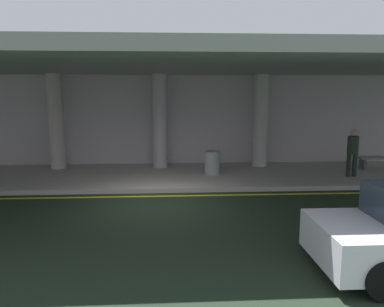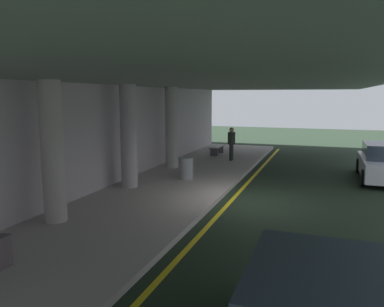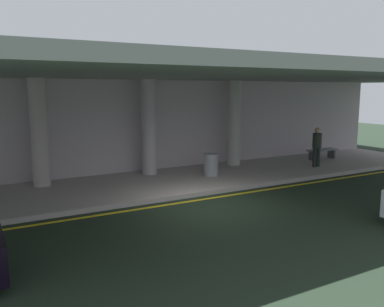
{
  "view_description": "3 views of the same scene",
  "coord_description": "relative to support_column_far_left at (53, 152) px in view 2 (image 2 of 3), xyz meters",
  "views": [
    {
      "loc": [
        0.38,
        -10.53,
        3.14
      ],
      "look_at": [
        1.11,
        1.75,
        1.12
      ],
      "focal_mm": 35.54,
      "sensor_mm": 36.0,
      "label": 1
    },
    {
      "loc": [
        -11.91,
        -2.15,
        3.4
      ],
      "look_at": [
        1.12,
        2.44,
        1.31
      ],
      "focal_mm": 35.63,
      "sensor_mm": 36.0,
      "label": 2
    },
    {
      "loc": [
        -6.15,
        -9.92,
        3.4
      ],
      "look_at": [
        0.81,
        2.48,
        1.16
      ],
      "focal_mm": 37.87,
      "sensor_mm": 36.0,
      "label": 3
    }
  ],
  "objects": [
    {
      "name": "bench_metal",
      "position": [
        12.48,
        -0.89,
        -1.47
      ],
      "size": [
        1.6,
        0.5,
        0.48
      ],
      "color": "slate",
      "rests_on": "sidewalk"
    },
    {
      "name": "support_column_center",
      "position": [
        8.0,
        0.0,
        0.0
      ],
      "size": [
        0.59,
        0.59,
        3.65
      ],
      "primitive_type": "cylinder",
      "color": "#ADA7A5",
      "rests_on": "sidewalk"
    },
    {
      "name": "ceiling_overhang",
      "position": [
        4.0,
        -1.83,
        1.97
      ],
      "size": [
        28.0,
        13.2,
        0.3
      ],
      "primitive_type": "cube",
      "color": "gray",
      "rests_on": "support_column_far_left"
    },
    {
      "name": "sidewalk",
      "position": [
        4.0,
        -1.33,
        -1.9
      ],
      "size": [
        26.0,
        4.2,
        0.15
      ],
      "primitive_type": "cube",
      "color": "#ADA2A1",
      "rests_on": "ground"
    },
    {
      "name": "support_column_far_left",
      "position": [
        0.0,
        0.0,
        0.0
      ],
      "size": [
        0.59,
        0.59,
        3.65
      ],
      "primitive_type": "cylinder",
      "color": "#B2A3A3",
      "rests_on": "sidewalk"
    },
    {
      "name": "trash_bin_steel",
      "position": [
        5.92,
        -1.46,
        -1.4
      ],
      "size": [
        0.56,
        0.56,
        0.85
      ],
      "primitive_type": "cylinder",
      "color": "gray",
      "rests_on": "sidewalk"
    },
    {
      "name": "lane_stripe_yellow",
      "position": [
        4.0,
        -3.78,
        -1.97
      ],
      "size": [
        26.0,
        0.14,
        0.01
      ],
      "primitive_type": "cube",
      "color": "yellow",
      "rests_on": "ground"
    },
    {
      "name": "traveler_with_luggage",
      "position": [
        10.81,
        -2.11,
        -0.86
      ],
      "size": [
        0.38,
        0.38,
        1.68
      ],
      "rotation": [
        0.0,
        0.0,
        4.47
      ],
      "color": "black",
      "rests_on": "sidewalk"
    },
    {
      "name": "terminal_back_wall",
      "position": [
        4.0,
        0.92,
        -0.07
      ],
      "size": [
        26.0,
        0.3,
        3.8
      ],
      "primitive_type": "cube",
      "color": "#B5A8AF",
      "rests_on": "ground"
    },
    {
      "name": "suitcase_upright_primary",
      "position": [
        -2.64,
        -0.86,
        -1.51
      ],
      "size": [
        0.36,
        0.22,
        0.9
      ],
      "rotation": [
        0.0,
        0.0,
        -0.35
      ],
      "color": "#5D4F55",
      "rests_on": "sidewalk"
    },
    {
      "name": "support_column_left_mid",
      "position": [
        4.0,
        0.0,
        0.0
      ],
      "size": [
        0.59,
        0.59,
        3.65
      ],
      "primitive_type": "cylinder",
      "color": "#AAA0A8",
      "rests_on": "sidewalk"
    },
    {
      "name": "ground_plane",
      "position": [
        4.0,
        -4.43,
        -1.97
      ],
      "size": [
        60.0,
        60.0,
        0.0
      ],
      "primitive_type": "plane",
      "color": "black"
    }
  ]
}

